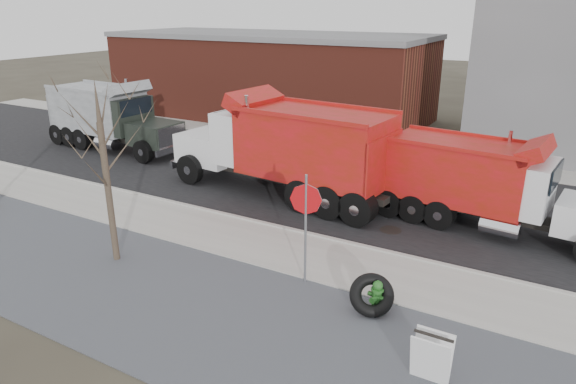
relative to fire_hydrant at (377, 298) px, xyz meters
The scene contains 15 objects.
ground 4.50m from the fire_hydrant, 160.61° to the left, with size 120.00×120.00×0.00m, color #383328.
gravel_verge 4.70m from the fire_hydrant, 154.53° to the right, with size 60.00×5.00×0.03m, color slate.
sidewalk 4.58m from the fire_hydrant, 157.65° to the left, with size 60.00×2.50×0.06m, color #9E9B93.
curb 5.21m from the fire_hydrant, 144.30° to the left, with size 60.00×0.15×0.11m, color #9E9B93.
road 8.87m from the fire_hydrant, 118.49° to the left, with size 60.00×9.40×0.02m, color black.
far_sidewalk 14.14m from the fire_hydrant, 107.40° to the left, with size 60.00×2.00×0.06m, color #9E9B93.
building_brick 23.44m from the fire_hydrant, 127.58° to the left, with size 20.20×8.20×5.30m.
bare_tree 8.05m from the fire_hydrant, behind, with size 3.20×3.20×5.20m.
fire_hydrant is the anchor object (origin of this frame).
truck_tire 0.15m from the fire_hydrant, 150.33° to the right, with size 1.33×1.26×0.98m.
stop_sign 2.70m from the fire_hydrant, 169.61° to the left, with size 0.79×0.25×2.99m.
sandwich_board 2.48m from the fire_hydrant, 45.54° to the right, with size 0.75×0.47×1.04m.
dump_truck_red_a 6.61m from the fire_hydrant, 78.81° to the left, with size 7.81×2.86×3.13m.
dump_truck_red_b 8.46m from the fire_hydrant, 134.47° to the left, with size 9.29×3.41×3.85m.
dump_truck_grey 18.51m from the fire_hydrant, 155.87° to the left, with size 7.60×2.70×3.42m.
Camera 1 is at (7.56, -11.66, 6.88)m, focal length 32.00 mm.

